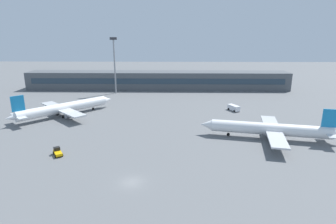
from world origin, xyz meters
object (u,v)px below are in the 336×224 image
at_px(airplane_near, 269,129).
at_px(baggage_tug_yellow, 58,152).
at_px(floodlight_tower_west, 114,62).
at_px(service_van_white, 234,108).
at_px(airplane_mid, 65,108).

height_order(airplane_near, baggage_tug_yellow, airplane_near).
bearing_deg(floodlight_tower_west, service_van_white, -31.50).
relative_size(airplane_mid, baggage_tug_yellow, 7.74).
bearing_deg(airplane_mid, airplane_near, -18.34).
distance_m(baggage_tug_yellow, service_van_white, 64.75).
bearing_deg(baggage_tug_yellow, airplane_near, 12.13).
height_order(airplane_near, floodlight_tower_west, floodlight_tower_west).
relative_size(service_van_white, floodlight_tower_west, 0.21).
bearing_deg(service_van_white, floodlight_tower_west, 148.50).
relative_size(airplane_near, floodlight_tower_west, 1.42).
distance_m(airplane_near, floodlight_tower_west, 81.92).
distance_m(airplane_mid, service_van_white, 61.34).
distance_m(baggage_tug_yellow, floodlight_tower_west, 73.19).
xyz_separation_m(airplane_near, airplane_mid, (-64.29, 21.32, 0.04)).
distance_m(airplane_near, service_van_white, 29.39).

